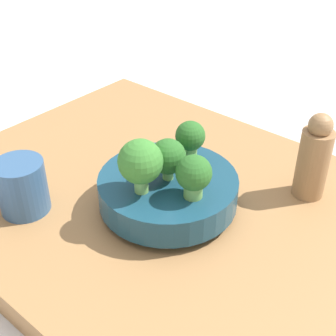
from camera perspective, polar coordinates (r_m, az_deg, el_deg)
ground_plane at (r=0.87m, az=-0.49°, el=-5.84°), size 6.00×6.00×0.00m
table at (r=0.86m, az=-0.49°, el=-4.56°), size 0.85×0.65×0.05m
bowl at (r=0.79m, az=0.00°, el=-2.75°), size 0.24×0.24×0.06m
broccoli_floret_front at (r=0.71m, az=-3.38°, el=0.68°), size 0.07×0.07×0.09m
broccoli_floret_center at (r=0.75m, az=0.00°, el=1.34°), size 0.06×0.06×0.07m
broccoli_floret_right at (r=0.71m, az=3.16°, el=-0.82°), size 0.06×0.06×0.07m
broccoli_floret_back at (r=0.79m, az=2.73°, el=3.67°), size 0.05×0.05×0.08m
cup at (r=0.82m, az=-17.37°, el=-2.18°), size 0.08×0.08×0.09m
pepper_mill at (r=0.84m, az=17.36°, el=1.16°), size 0.06×0.06×0.16m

